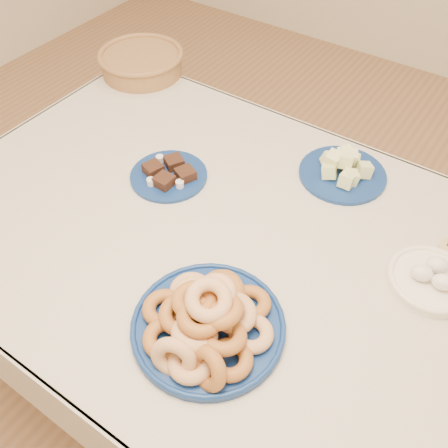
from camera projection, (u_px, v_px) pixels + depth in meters
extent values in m
plane|color=#996C48|center=(232.00, 373.00, 1.83)|extent=(5.00, 5.00, 0.00)
cylinder|color=brown|center=(146.00, 170.00, 2.07)|extent=(0.06, 0.06, 0.72)
cube|color=beige|center=(235.00, 241.00, 1.29)|extent=(1.70, 1.10, 0.02)
cube|color=beige|center=(324.00, 166.00, 1.70)|extent=(1.70, 0.01, 0.28)
cube|color=beige|center=(93.00, 439.00, 1.08)|extent=(1.70, 0.01, 0.28)
cube|color=beige|center=(29.00, 161.00, 1.72)|extent=(0.01, 1.10, 0.28)
cylinder|color=navy|center=(208.00, 327.00, 1.10)|extent=(0.38, 0.38, 0.02)
torus|color=navy|center=(208.00, 325.00, 1.09)|extent=(0.39, 0.39, 0.01)
torus|color=tan|center=(251.00, 333.00, 1.06)|extent=(0.14, 0.14, 0.04)
torus|color=brown|center=(249.00, 303.00, 1.11)|extent=(0.14, 0.14, 0.04)
torus|color=brown|center=(222.00, 288.00, 1.14)|extent=(0.14, 0.14, 0.03)
torus|color=tan|center=(191.00, 291.00, 1.13)|extent=(0.13, 0.13, 0.03)
torus|color=brown|center=(164.00, 308.00, 1.10)|extent=(0.13, 0.13, 0.03)
torus|color=brown|center=(166.00, 339.00, 1.05)|extent=(0.13, 0.13, 0.04)
torus|color=tan|center=(191.00, 362.00, 1.01)|extent=(0.13, 0.13, 0.03)
torus|color=brown|center=(230.00, 360.00, 1.02)|extent=(0.11, 0.11, 0.04)
torus|color=tan|center=(234.00, 313.00, 1.06)|extent=(0.11, 0.10, 0.06)
torus|color=brown|center=(222.00, 291.00, 1.10)|extent=(0.13, 0.13, 0.05)
torus|color=tan|center=(195.00, 295.00, 1.09)|extent=(0.14, 0.14, 0.04)
torus|color=brown|center=(181.00, 314.00, 1.06)|extent=(0.11, 0.12, 0.05)
torus|color=tan|center=(195.00, 334.00, 1.03)|extent=(0.10, 0.11, 0.06)
torus|color=brown|center=(223.00, 336.00, 1.02)|extent=(0.14, 0.14, 0.04)
torus|color=brown|center=(221.00, 311.00, 1.03)|extent=(0.11, 0.11, 0.06)
torus|color=tan|center=(214.00, 295.00, 1.06)|extent=(0.13, 0.13, 0.07)
torus|color=brown|center=(194.00, 300.00, 1.05)|extent=(0.13, 0.13, 0.04)
torus|color=brown|center=(200.00, 317.00, 1.02)|extent=(0.13, 0.13, 0.04)
torus|color=tan|center=(209.00, 300.00, 1.01)|extent=(0.14, 0.14, 0.06)
torus|color=tan|center=(174.00, 358.00, 1.00)|extent=(0.11, 0.09, 0.10)
torus|color=brown|center=(208.00, 368.00, 0.99)|extent=(0.11, 0.09, 0.10)
cylinder|color=navy|center=(342.00, 174.00, 1.45)|extent=(0.32, 0.32, 0.01)
cube|color=#D1E18E|center=(364.00, 170.00, 1.42)|extent=(0.06, 0.06, 0.05)
cube|color=#D1E18E|center=(346.00, 160.00, 1.41)|extent=(0.05, 0.05, 0.04)
cube|color=#D1E18E|center=(352.00, 160.00, 1.45)|extent=(0.05, 0.05, 0.05)
cube|color=#D1E18E|center=(350.00, 157.00, 1.42)|extent=(0.06, 0.06, 0.05)
cube|color=#D1E18E|center=(345.00, 156.00, 1.42)|extent=(0.06, 0.05, 0.05)
cube|color=#D1E18E|center=(329.00, 171.00, 1.42)|extent=(0.06, 0.05, 0.05)
cube|color=#D1E18E|center=(347.00, 180.00, 1.39)|extent=(0.04, 0.05, 0.05)
cube|color=#D1E18E|center=(346.00, 155.00, 1.42)|extent=(0.05, 0.06, 0.05)
cube|color=#D1E18E|center=(330.00, 160.00, 1.45)|extent=(0.06, 0.05, 0.05)
cube|color=#D1E18E|center=(350.00, 177.00, 1.40)|extent=(0.06, 0.06, 0.05)
cube|color=#D1E18E|center=(334.00, 159.00, 1.41)|extent=(0.04, 0.05, 0.05)
cylinder|color=navy|center=(169.00, 176.00, 1.45)|extent=(0.27, 0.27, 0.01)
cube|color=black|center=(153.00, 169.00, 1.44)|extent=(0.06, 0.06, 0.03)
cube|color=black|center=(164.00, 181.00, 1.40)|extent=(0.05, 0.05, 0.03)
cube|color=black|center=(174.00, 162.00, 1.46)|extent=(0.07, 0.07, 0.03)
cube|color=black|center=(185.00, 174.00, 1.42)|extent=(0.06, 0.06, 0.03)
cylinder|color=white|center=(160.00, 159.00, 1.47)|extent=(0.03, 0.03, 0.02)
cylinder|color=white|center=(151.00, 182.00, 1.40)|extent=(0.03, 0.03, 0.02)
cylinder|color=white|center=(180.00, 184.00, 1.40)|extent=(0.03, 0.03, 0.02)
cylinder|color=brown|center=(142.00, 64.00, 1.82)|extent=(0.37, 0.37, 0.07)
torus|color=brown|center=(140.00, 54.00, 1.79)|extent=(0.40, 0.40, 0.02)
cylinder|color=white|center=(430.00, 281.00, 1.18)|extent=(0.24, 0.24, 0.03)
torus|color=white|center=(431.00, 278.00, 1.17)|extent=(0.25, 0.25, 0.01)
ellipsoid|color=white|center=(422.00, 273.00, 1.15)|extent=(0.06, 0.05, 0.04)
ellipsoid|color=white|center=(443.00, 282.00, 1.13)|extent=(0.06, 0.05, 0.04)
ellipsoid|color=white|center=(437.00, 265.00, 1.17)|extent=(0.06, 0.05, 0.04)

